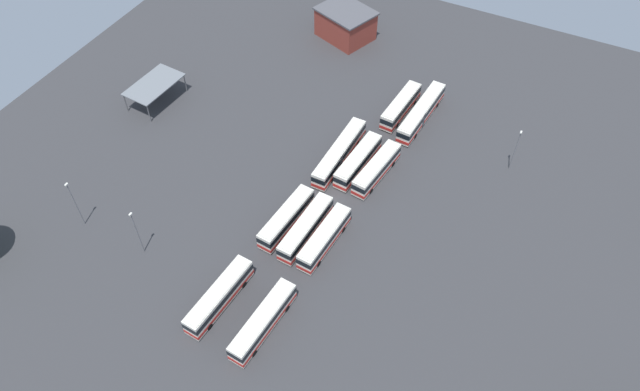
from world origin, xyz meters
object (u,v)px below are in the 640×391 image
(bus_row1_slot2, at_px, (286,218))
(lamp_post_near_entrance, at_px, (75,203))
(bus_row0_slot2, at_px, (219,296))
(bus_row2_slot0, at_px, (377,169))
(bus_row3_slot1, at_px, (401,106))
(lamp_post_far_corner, at_px, (137,231))
(bus_row0_slot0, at_px, (263,321))
(depot_building, at_px, (346,24))
(lamp_post_by_building, at_px, (515,149))
(bus_row2_slot2, at_px, (339,153))
(bus_row1_slot0, at_px, (324,238))
(maintenance_shelter, at_px, (154,85))
(bus_row3_slot0, at_px, (421,113))
(bus_row2_slot1, at_px, (358,161))
(bus_row1_slot1, at_px, (306,228))

(bus_row1_slot2, relative_size, lamp_post_near_entrance, 1.33)
(bus_row0_slot2, bearing_deg, bus_row2_slot0, -16.58)
(bus_row3_slot1, relative_size, lamp_post_far_corner, 1.36)
(bus_row0_slot0, bearing_deg, bus_row0_slot2, 85.50)
(bus_row2_slot0, height_order, depot_building, depot_building)
(bus_row0_slot0, bearing_deg, lamp_post_by_building, -25.64)
(bus_row2_slot2, distance_m, lamp_post_by_building, 29.08)
(bus_row1_slot0, xyz_separation_m, lamp_post_far_corner, (-13.46, 23.79, 3.03))
(bus_row2_slot0, bearing_deg, maintenance_shelter, 91.15)
(bus_row1_slot0, height_order, lamp_post_near_entrance, lamp_post_near_entrance)
(bus_row1_slot2, bearing_deg, bus_row3_slot0, -16.65)
(bus_row0_slot0, relative_size, bus_row1_slot0, 1.06)
(bus_row2_slot2, xyz_separation_m, lamp_post_by_building, (11.53, -26.54, 2.83))
(lamp_post_far_corner, bearing_deg, bus_row2_slot2, -30.28)
(maintenance_shelter, bearing_deg, bus_row1_slot0, -110.01)
(depot_building, height_order, lamp_post_near_entrance, lamp_post_near_entrance)
(bus_row3_slot1, bearing_deg, lamp_post_far_corner, 154.23)
(bus_row0_slot2, distance_m, bus_row1_slot0, 17.89)
(depot_building, xyz_separation_m, lamp_post_near_entrance, (-64.46, 14.50, 1.91))
(depot_building, height_order, maintenance_shelter, depot_building)
(bus_row2_slot0, xyz_separation_m, bus_row2_slot1, (0.30, 3.54, 0.00))
(bus_row1_slot0, relative_size, bus_row1_slot2, 0.98)
(bus_row1_slot2, distance_m, bus_row2_slot1, 16.94)
(bus_row2_slot1, height_order, lamp_post_near_entrance, lamp_post_near_entrance)
(bus_row1_slot0, bearing_deg, bus_row2_slot0, -4.23)
(bus_row0_slot0, xyz_separation_m, lamp_post_far_corner, (2.90, 22.80, 3.03))
(bus_row1_slot2, distance_m, bus_row2_slot2, 16.53)
(bus_row2_slot1, bearing_deg, bus_row2_slot0, -94.82)
(bus_row1_slot0, distance_m, lamp_post_by_building, 35.50)
(lamp_post_far_corner, bearing_deg, bus_row2_slot1, -35.20)
(maintenance_shelter, distance_m, lamp_post_far_corner, 35.25)
(lamp_post_near_entrance, bearing_deg, depot_building, -12.68)
(bus_row1_slot1, distance_m, lamp_post_by_building, 37.28)
(bus_row2_slot0, xyz_separation_m, depot_building, (34.27, 22.15, 1.33))
(bus_row2_slot1, distance_m, depot_building, 38.76)
(lamp_post_far_corner, bearing_deg, lamp_post_near_entrance, 90.12)
(bus_row0_slot2, bearing_deg, bus_row2_slot2, -4.41)
(bus_row1_slot0, relative_size, lamp_post_by_building, 1.43)
(bus_row1_slot0, xyz_separation_m, bus_row1_slot2, (0.72, 6.96, 0.00))
(bus_row1_slot1, xyz_separation_m, lamp_post_far_corner, (-13.85, 20.40, 3.03))
(bus_row2_slot1, bearing_deg, bus_row1_slot2, 164.06)
(bus_row0_slot0, bearing_deg, maintenance_shelter, 52.81)
(bus_row2_slot1, xyz_separation_m, lamp_post_far_corner, (-30.46, 21.49, 3.03))
(bus_row2_slot2, relative_size, lamp_post_near_entrance, 1.70)
(bus_row2_slot0, distance_m, lamp_post_far_corner, 39.31)
(bus_row1_slot1, bearing_deg, bus_row0_slot0, -171.86)
(bus_row0_slot2, bearing_deg, bus_row1_slot0, -28.13)
(bus_row0_slot0, height_order, bus_row1_slot0, same)
(lamp_post_near_entrance, bearing_deg, bus_row1_slot0, -69.15)
(bus_row1_slot1, xyz_separation_m, bus_row2_slot0, (16.32, -4.63, -0.00))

